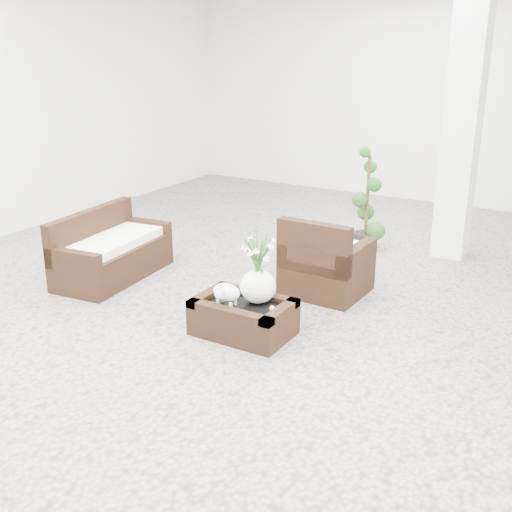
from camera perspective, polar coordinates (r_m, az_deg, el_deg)
The scene contains 9 objects.
ground at distance 6.47m, azimuth 0.46°, elevation -4.95°, with size 11.00×11.00×0.00m, color gray.
column at distance 8.14m, azimuth 18.47°, elevation 11.88°, with size 0.40×0.40×3.50m, color white.
coffee_table at distance 5.89m, azimuth -1.17°, elevation -5.77°, with size 0.90×0.60×0.31m, color black.
sheep_figurine at distance 5.77m, azimuth -2.73°, elevation -3.50°, with size 0.28×0.23×0.21m, color white.
planter_narcissus at distance 5.71m, azimuth 0.18°, elevation -0.55°, with size 0.44×0.44×0.80m, color white, non-canonical shape.
tealight at distance 5.70m, azimuth 1.49°, elevation -4.78°, with size 0.04×0.04×0.03m, color white.
armchair at distance 6.81m, azimuth 6.56°, elevation 0.14°, with size 0.82×0.79×0.88m, color black.
loveseat at distance 7.41m, azimuth -13.04°, elevation 0.96°, with size 1.47×0.71×0.78m, color black.
topiary at distance 8.32m, azimuth 10.17°, elevation 5.12°, with size 0.36×0.36×1.34m, color #1B4315, non-canonical shape.
Camera 1 is at (3.00, -5.09, 2.63)m, focal length 43.60 mm.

